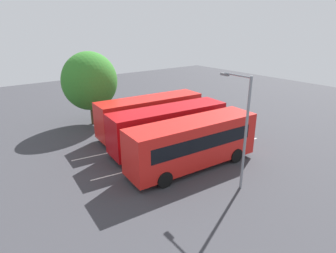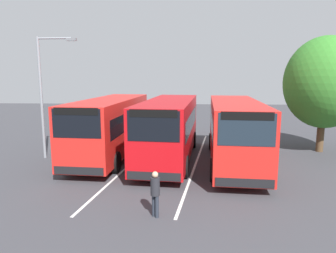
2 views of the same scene
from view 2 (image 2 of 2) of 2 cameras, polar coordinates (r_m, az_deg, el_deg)
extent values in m
plane|color=#38383D|center=(17.65, -0.41, -6.30)|extent=(71.52, 71.52, 0.00)
cube|color=red|center=(18.50, -10.59, 0.31)|extent=(9.85, 3.15, 3.07)
cube|color=black|center=(13.92, -16.62, 0.57)|extent=(0.27, 2.20, 1.29)
cube|color=black|center=(18.11, -6.94, 1.39)|extent=(8.13, 0.63, 0.98)
cube|color=black|center=(18.85, -14.17, 1.48)|extent=(8.13, 0.63, 0.98)
cube|color=black|center=(13.83, -16.76, 2.72)|extent=(0.24, 2.00, 0.32)
cube|color=black|center=(14.36, -16.27, -7.91)|extent=(0.26, 2.30, 0.36)
cylinder|color=black|center=(15.54, -9.67, -6.57)|extent=(1.09, 0.35, 1.07)
cylinder|color=black|center=(16.37, -17.73, -6.07)|extent=(1.09, 0.35, 1.07)
cylinder|color=black|center=(21.40, -4.94, -2.08)|extent=(1.09, 0.35, 1.07)
cylinder|color=black|center=(22.00, -11.02, -1.90)|extent=(1.09, 0.35, 1.07)
cube|color=#B70C11|center=(17.43, 0.29, -0.07)|extent=(9.88, 3.36, 3.07)
cube|color=black|center=(12.62, -2.72, 0.08)|extent=(0.32, 2.20, 1.29)
cube|color=black|center=(17.25, 4.31, 1.04)|extent=(8.12, 0.81, 0.98)
cube|color=black|center=(17.58, -3.65, 1.20)|extent=(8.12, 0.81, 0.98)
cube|color=black|center=(12.52, -2.75, 2.45)|extent=(0.28, 2.00, 0.32)
cube|color=black|center=(13.10, -2.67, -9.21)|extent=(0.31, 2.30, 0.36)
cylinder|color=black|center=(14.61, 3.26, -7.49)|extent=(1.09, 0.37, 1.07)
cylinder|color=black|center=(14.99, -5.92, -7.09)|extent=(1.09, 0.37, 1.07)
cylinder|color=black|center=(20.61, 4.76, -2.52)|extent=(1.09, 0.37, 1.07)
cylinder|color=black|center=(20.88, -1.78, -2.33)|extent=(1.09, 0.37, 1.07)
cube|color=red|center=(17.02, 12.31, -0.52)|extent=(9.85, 3.18, 3.07)
cube|color=#19232D|center=(12.17, 14.42, -0.55)|extent=(0.28, 2.20, 1.29)
cube|color=#19232D|center=(17.12, 16.42, 0.61)|extent=(8.13, 0.66, 0.98)
cube|color=#19232D|center=(16.89, 8.23, 0.79)|extent=(8.13, 0.66, 0.98)
cube|color=black|center=(12.07, 14.54, 1.90)|extent=(0.24, 2.00, 0.32)
cube|color=black|center=(12.68, 14.04, -10.14)|extent=(0.26, 2.30, 0.36)
cylinder|color=black|center=(14.51, 17.93, -8.06)|extent=(1.09, 0.36, 1.07)
cylinder|color=black|center=(14.25, 8.40, -8.01)|extent=(1.09, 0.36, 1.07)
cylinder|color=black|center=(20.44, 14.73, -2.90)|extent=(1.09, 0.36, 1.07)
cylinder|color=black|center=(20.26, 8.04, -2.79)|extent=(1.09, 0.36, 1.07)
cylinder|color=#232833|center=(10.85, -2.67, -14.43)|extent=(0.13, 0.13, 0.78)
cylinder|color=#232833|center=(10.74, -2.08, -14.68)|extent=(0.13, 0.13, 0.78)
cylinder|color=#232328|center=(10.53, -2.40, -11.08)|extent=(0.45, 0.45, 0.62)
sphere|color=tan|center=(10.39, -2.42, -8.93)|extent=(0.21, 0.21, 0.21)
cylinder|color=gray|center=(19.08, -22.50, 4.76)|extent=(0.16, 0.16, 6.94)
cylinder|color=gray|center=(18.73, -20.42, 15.15)|extent=(0.16, 1.94, 0.10)
cube|color=slate|center=(18.34, -17.56, 15.18)|extent=(0.22, 0.57, 0.14)
cylinder|color=#4C3823|center=(21.72, 26.51, -1.14)|extent=(0.44, 0.44, 2.36)
ellipsoid|color=#337A28|center=(21.43, 27.14, 7.30)|extent=(5.39, 4.85, 5.66)
cube|color=silver|center=(17.84, -6.14, -6.17)|extent=(14.73, 2.15, 0.01)
cube|color=silver|center=(17.64, 5.39, -6.34)|extent=(14.73, 2.15, 0.01)
camera|label=1|loc=(35.12, -28.36, 16.12)|focal=30.22mm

